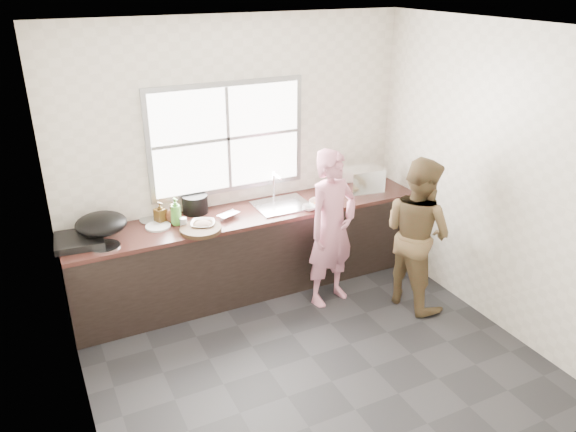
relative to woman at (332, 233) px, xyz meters
name	(u,v)px	position (x,y,z in m)	size (l,w,h in m)	color
floor	(311,357)	(-0.61, -0.74, -0.74)	(3.60, 3.20, 0.01)	#252527
ceiling	(318,28)	(-0.61, -0.74, 1.97)	(3.60, 3.20, 0.01)	silver
wall_back	(237,156)	(-0.61, 0.87, 0.62)	(3.60, 0.01, 2.70)	silver
wall_left	(65,263)	(-2.42, -0.74, 0.62)	(0.01, 3.20, 2.70)	beige
wall_right	(491,178)	(1.19, -0.74, 0.62)	(0.01, 3.20, 2.70)	beige
wall_front	(459,322)	(-0.61, -2.34, 0.62)	(3.60, 0.01, 2.70)	beige
cabinet	(252,252)	(-0.61, 0.55, -0.32)	(3.60, 0.62, 0.82)	black
countertop	(250,214)	(-0.61, 0.55, 0.11)	(3.60, 0.64, 0.04)	#381C17
sink	(282,205)	(-0.26, 0.55, 0.13)	(0.55, 0.45, 0.02)	silver
faucet	(274,186)	(-0.26, 0.75, 0.28)	(0.02, 0.02, 0.30)	silver
window_frame	(227,138)	(-0.71, 0.85, 0.82)	(1.60, 0.05, 1.10)	#9EA0A5
window_glazing	(228,139)	(-0.71, 0.83, 0.82)	(1.50, 0.01, 1.00)	white
woman	(332,233)	(0.00, 0.00, 0.00)	(0.53, 0.35, 1.46)	pink
person_side	(417,233)	(0.71, -0.39, 0.02)	(0.73, 0.57, 1.51)	brown
cutting_board	(201,229)	(-1.19, 0.34, 0.15)	(0.38, 0.38, 0.04)	#322213
cleaver	(228,214)	(-0.86, 0.51, 0.17)	(0.21, 0.11, 0.01)	silver
bowl_mince	(203,224)	(-1.15, 0.41, 0.16)	(0.23, 0.23, 0.06)	white
bowl_crabs	(321,205)	(0.07, 0.34, 0.16)	(0.19, 0.19, 0.06)	white
bowl_held	(309,207)	(-0.06, 0.34, 0.16)	(0.18, 0.18, 0.06)	silver
black_pot	(195,204)	(-1.10, 0.78, 0.22)	(0.25, 0.25, 0.18)	black
plate_food	(158,226)	(-1.52, 0.60, 0.14)	(0.23, 0.23, 0.02)	white
bottle_green	(176,211)	(-1.35, 0.58, 0.26)	(0.10, 0.10, 0.27)	#4D9F34
bottle_brown_tall	(160,213)	(-1.47, 0.70, 0.22)	(0.09, 0.09, 0.19)	#493212
bottle_brown_short	(172,214)	(-1.36, 0.66, 0.21)	(0.13, 0.13, 0.17)	#472311
glass_jar	(183,223)	(-1.31, 0.49, 0.17)	(0.07, 0.07, 0.09)	silver
burner	(79,240)	(-2.22, 0.57, 0.16)	(0.41, 0.41, 0.06)	black
wok	(101,224)	(-2.02, 0.58, 0.27)	(0.45, 0.45, 0.17)	black
dish_rack	(363,181)	(0.65, 0.47, 0.27)	(0.38, 0.27, 0.29)	white
pot_lid_left	(105,246)	(-2.04, 0.40, 0.13)	(0.26, 0.26, 0.01)	silver
pot_lid_right	(154,219)	(-1.52, 0.78, 0.13)	(0.27, 0.27, 0.01)	#A9ACB0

